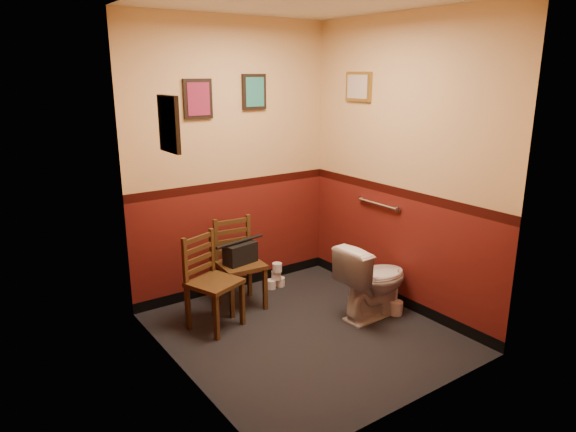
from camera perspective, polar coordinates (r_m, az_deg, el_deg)
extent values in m
cube|color=black|center=(4.57, 1.85, -12.87)|extent=(2.20, 2.40, 0.00)
cube|color=#5E1812|center=(5.10, -6.18, 6.17)|extent=(2.20, 0.00, 2.70)
cube|color=#5E1812|center=(3.25, 14.83, 0.28)|extent=(2.20, 0.00, 2.70)
cube|color=#5E1812|center=(3.57, -12.27, 1.78)|extent=(0.00, 2.40, 2.70)
cube|color=#5E1812|center=(4.83, 12.53, 5.37)|extent=(0.00, 2.40, 2.70)
cylinder|color=silver|center=(5.06, 9.92, 1.33)|extent=(0.03, 0.50, 0.03)
cylinder|color=silver|center=(4.91, 12.14, 0.76)|extent=(0.02, 0.06, 0.06)
cylinder|color=silver|center=(5.25, 8.16, 1.92)|extent=(0.02, 0.06, 0.06)
cube|color=black|center=(4.86, -9.99, 12.69)|extent=(0.28, 0.03, 0.36)
cube|color=maroon|center=(4.84, -9.90, 12.68)|extent=(0.22, 0.01, 0.30)
cube|color=black|center=(5.14, -3.79, 13.59)|extent=(0.26, 0.03, 0.34)
cube|color=#277D73|center=(5.12, -3.69, 13.59)|extent=(0.20, 0.01, 0.28)
cube|color=black|center=(3.58, -13.10, 9.92)|extent=(0.03, 0.30, 0.38)
cube|color=#BCA594|center=(3.59, -12.85, 9.95)|extent=(0.01, 0.24, 0.31)
cube|color=olive|center=(5.17, 7.84, 14.05)|extent=(0.03, 0.34, 0.28)
cube|color=#BCA594|center=(5.16, 7.70, 14.06)|extent=(0.01, 0.28, 0.22)
imported|color=white|center=(4.79, 9.46, -7.09)|extent=(0.72, 0.42, 0.69)
cylinder|color=silver|center=(4.97, 11.89, -9.95)|extent=(0.13, 0.13, 0.13)
cylinder|color=silver|center=(4.88, 12.03, -7.70)|extent=(0.02, 0.02, 0.36)
cube|color=brown|center=(4.54, -8.19, -7.35)|extent=(0.50, 0.50, 0.04)
cube|color=brown|center=(4.41, -7.95, -11.06)|extent=(0.05, 0.05, 0.42)
cube|color=brown|center=(4.63, -11.07, -9.89)|extent=(0.05, 0.05, 0.42)
cube|color=brown|center=(4.64, -5.11, -9.58)|extent=(0.05, 0.05, 0.42)
cube|color=brown|center=(4.84, -8.21, -8.55)|extent=(0.05, 0.05, 0.42)
cube|color=brown|center=(4.47, -11.39, -5.00)|extent=(0.05, 0.04, 0.42)
cube|color=brown|center=(4.69, -8.45, -3.85)|extent=(0.05, 0.04, 0.42)
cube|color=brown|center=(4.62, -9.81, -5.77)|extent=(0.31, 0.13, 0.04)
cube|color=brown|center=(4.59, -9.87, -4.69)|extent=(0.31, 0.13, 0.04)
cube|color=brown|center=(4.55, -9.92, -3.59)|extent=(0.31, 0.13, 0.04)
cube|color=brown|center=(4.52, -9.98, -2.47)|extent=(0.31, 0.13, 0.04)
cube|color=brown|center=(4.90, -5.29, -5.42)|extent=(0.43, 0.43, 0.04)
cube|color=brown|center=(4.77, -6.25, -8.81)|extent=(0.04, 0.04, 0.43)
cube|color=brown|center=(5.06, -7.82, -7.39)|extent=(0.04, 0.04, 0.43)
cube|color=brown|center=(4.90, -2.56, -8.03)|extent=(0.04, 0.04, 0.43)
cube|color=brown|center=(5.19, -4.30, -6.70)|extent=(0.04, 0.04, 0.43)
cube|color=brown|center=(4.92, -8.02, -2.78)|extent=(0.04, 0.04, 0.43)
cube|color=brown|center=(5.04, -4.42, -2.19)|extent=(0.04, 0.04, 0.43)
cube|color=brown|center=(5.02, -6.16, -3.77)|extent=(0.32, 0.05, 0.04)
cube|color=brown|center=(4.98, -6.19, -2.74)|extent=(0.32, 0.05, 0.04)
cube|color=brown|center=(4.96, -6.22, -1.70)|extent=(0.32, 0.05, 0.04)
cube|color=brown|center=(4.93, -6.26, -0.65)|extent=(0.32, 0.05, 0.04)
cube|color=black|center=(4.86, -5.33, -4.14)|extent=(0.33, 0.20, 0.19)
cylinder|color=black|center=(4.82, -5.36, -2.84)|extent=(0.27, 0.07, 0.03)
cylinder|color=silver|center=(5.42, -1.86, -7.58)|extent=(0.10, 0.10, 0.09)
cylinder|color=silver|center=(5.47, -0.89, -7.32)|extent=(0.10, 0.10, 0.09)
cylinder|color=silver|center=(5.40, -1.33, -6.58)|extent=(0.10, 0.10, 0.09)
cylinder|color=silver|center=(5.35, -1.22, -5.73)|extent=(0.10, 0.10, 0.09)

